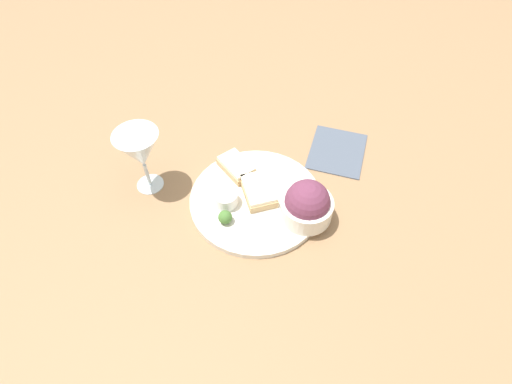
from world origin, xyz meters
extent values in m
plane|color=#93704C|center=(0.00, 0.00, 0.00)|extent=(4.00, 4.00, 0.00)
cylinder|color=silver|center=(0.00, 0.00, 0.01)|extent=(0.29, 0.29, 0.01)
cylinder|color=silver|center=(0.05, 0.10, 0.04)|extent=(0.11, 0.11, 0.05)
sphere|color=#6B334C|center=(0.05, 0.10, 0.06)|extent=(0.09, 0.09, 0.09)
cylinder|color=white|center=(0.01, -0.06, 0.03)|extent=(0.05, 0.05, 0.03)
cylinder|color=tan|center=(0.01, -0.06, 0.04)|extent=(0.04, 0.04, 0.01)
cube|color=tan|center=(-0.01, 0.01, 0.02)|extent=(0.11, 0.09, 0.02)
cube|color=#F4E5C1|center=(-0.01, 0.01, 0.04)|extent=(0.10, 0.08, 0.01)
cube|color=tan|center=(-0.08, -0.04, 0.02)|extent=(0.10, 0.10, 0.02)
cube|color=#F4E5C1|center=(-0.08, -0.04, 0.04)|extent=(0.10, 0.09, 0.01)
cylinder|color=silver|center=(-0.05, -0.24, 0.00)|extent=(0.06, 0.06, 0.01)
cylinder|color=silver|center=(-0.05, -0.24, 0.04)|extent=(0.01, 0.01, 0.06)
cone|color=silver|center=(-0.05, -0.24, 0.11)|extent=(0.10, 0.10, 0.09)
sphere|color=#477533|center=(0.06, -0.07, 0.03)|extent=(0.03, 0.03, 0.03)
cube|color=#4C5666|center=(-0.15, 0.20, 0.00)|extent=(0.19, 0.17, 0.01)
camera|label=1|loc=(0.54, -0.01, 0.70)|focal=28.00mm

